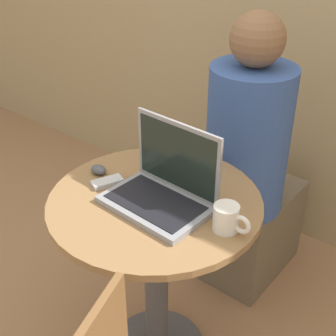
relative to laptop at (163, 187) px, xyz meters
name	(u,v)px	position (x,y,z in m)	size (l,w,h in m)	color
round_table	(156,248)	(-0.03, 0.00, -0.27)	(0.70, 0.70, 0.74)	#4C4C51
laptop	(163,187)	(0.00, 0.00, 0.00)	(0.35, 0.24, 0.26)	gray
cell_phone	(107,182)	(-0.22, -0.04, -0.05)	(0.09, 0.12, 0.02)	silver
computer_mouse	(99,170)	(-0.29, 0.00, -0.04)	(0.06, 0.05, 0.03)	#4C4C51
coffee_cup	(227,218)	(0.24, 0.00, -0.02)	(0.12, 0.08, 0.08)	white
person_seated	(250,181)	(0.00, 0.59, -0.27)	(0.33, 0.52, 1.25)	brown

